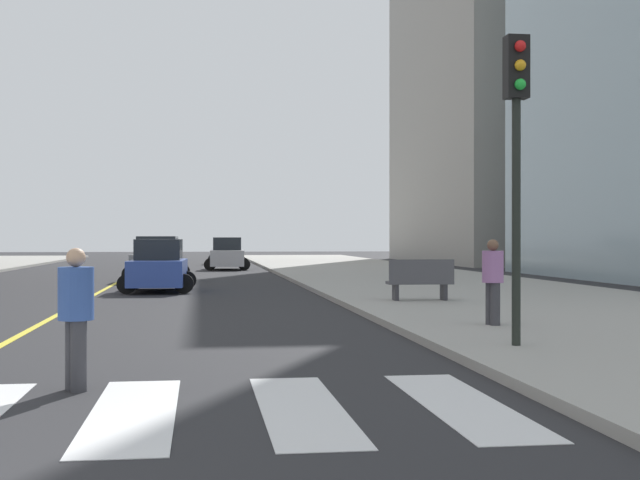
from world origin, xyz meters
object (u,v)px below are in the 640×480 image
car_gray_second (157,260)px  car_blue_third (158,267)px  park_bench (420,281)px  traffic_light_near_corner (517,128)px  pedestrian_crossing (76,312)px  pedestrian_waiting_east (493,278)px  car_white_nearest (226,252)px  car_silver_fourth (227,255)px

car_gray_second → car_blue_third: size_ratio=1.06×
car_blue_third → park_bench: car_blue_third is taller
traffic_light_near_corner → pedestrian_crossing: bearing=20.1°
park_bench → pedestrian_waiting_east: 6.73m
car_white_nearest → park_bench: bearing=96.5°
park_bench → pedestrian_crossing: bearing=150.0°
pedestrian_waiting_east → car_blue_third: bearing=-166.9°
car_silver_fourth → traffic_light_near_corner: 37.87m
car_silver_fourth → pedestrian_crossing: bearing=87.4°
car_white_nearest → car_silver_fourth: bearing=88.9°
traffic_light_near_corner → pedestrian_waiting_east: size_ratio=2.93×
pedestrian_waiting_east → pedestrian_crossing: bearing=-66.0°
traffic_light_near_corner → pedestrian_waiting_east: bearing=-102.5°
pedestrian_crossing → pedestrian_waiting_east: pedestrian_waiting_east is taller
car_white_nearest → pedestrian_crossing: size_ratio=2.35×
car_gray_second → car_blue_third: bearing=94.8°
pedestrian_crossing → park_bench: bearing=120.6°
car_silver_fourth → pedestrian_crossing: (-3.04, -39.99, 0.08)m
car_blue_third → park_bench: bearing=136.4°
car_silver_fourth → traffic_light_near_corner: bearing=97.0°
car_gray_second → traffic_light_near_corner: bearing=107.2°
car_silver_fourth → pedestrian_waiting_east: (4.15, -34.43, 0.20)m
pedestrian_crossing → pedestrian_waiting_east: (7.19, 5.55, 0.12)m
car_white_nearest → car_silver_fourth: size_ratio=0.96×
car_gray_second → car_silver_fourth: car_gray_second is taller
car_blue_third → pedestrian_waiting_east: (7.13, -14.17, 0.23)m
traffic_light_near_corner → park_bench: size_ratio=2.72×
park_bench → pedestrian_waiting_east: size_ratio=1.08×
traffic_light_near_corner → pedestrian_waiting_east: 4.13m
car_blue_third → traffic_light_near_corner: (6.42, -17.35, 2.76)m
car_white_nearest → park_bench: car_white_nearest is taller
car_silver_fourth → traffic_light_near_corner: size_ratio=0.86×
pedestrian_crossing → car_silver_fourth: bearing=147.5°
pedestrian_waiting_east → car_white_nearest: bearing=171.3°
car_gray_second → car_silver_fourth: 13.36m
car_blue_third → car_white_nearest: bearing=-94.3°
car_blue_third → pedestrian_crossing: car_blue_third is taller
car_white_nearest → car_blue_third: (-3.24, -31.11, -0.01)m
car_white_nearest → car_blue_third: size_ratio=1.00×
car_white_nearest → pedestrian_waiting_east: size_ratio=2.43×
car_blue_third → park_bench: size_ratio=2.26×
car_blue_third → car_silver_fourth: car_silver_fourth is taller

